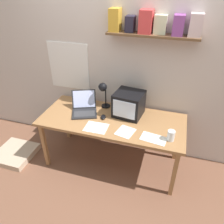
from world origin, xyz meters
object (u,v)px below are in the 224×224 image
corner_desk (112,123)px  desk_lamp (103,90)px  laptop (84,107)px  juice_glass (171,136)px  computer_mouse (103,117)px  floor_cushion (15,153)px  printed_handout (154,138)px  loose_paper_near_monitor (96,127)px  open_notebook (125,132)px  crt_monitor (129,104)px

corner_desk → desk_lamp: 0.42m
laptop → juice_glass: laptop is taller
computer_mouse → floor_cushion: bearing=-166.5°
floor_cushion → printed_handout: bearing=2.4°
corner_desk → loose_paper_near_monitor: 0.26m
laptop → desk_lamp: size_ratio=1.18×
open_notebook → floor_cushion: 1.71m
desk_lamp → computer_mouse: size_ratio=3.12×
computer_mouse → desk_lamp: bearing=107.8°
corner_desk → floor_cushion: bearing=-167.1°
printed_handout → loose_paper_near_monitor: (-0.66, 0.00, 0.00)m
crt_monitor → open_notebook: (0.05, -0.36, -0.15)m
computer_mouse → loose_paper_near_monitor: bearing=-93.8°
corner_desk → laptop: laptop is taller
corner_desk → printed_handout: bearing=-23.1°
loose_paper_near_monitor → juice_glass: bearing=1.8°
laptop → printed_handout: (0.93, -0.30, -0.06)m
crt_monitor → floor_cushion: size_ratio=0.74×
juice_glass → floor_cushion: (-2.06, -0.11, -0.72)m
open_notebook → printed_handout: bearing=-4.7°
crt_monitor → juice_glass: (0.55, -0.36, -0.10)m
laptop → desk_lamp: bearing=11.6°
open_notebook → floor_cushion: (-1.57, -0.11, -0.67)m
juice_glass → floor_cushion: size_ratio=0.23×
printed_handout → crt_monitor: bearing=133.7°
desk_lamp → computer_mouse: desk_lamp is taller
corner_desk → printed_handout: (0.54, -0.23, 0.06)m
juice_glass → loose_paper_near_monitor: bearing=-178.2°
crt_monitor → loose_paper_near_monitor: crt_monitor is taller
desk_lamp → printed_handout: size_ratio=1.24×
juice_glass → floor_cushion: 2.18m
corner_desk → crt_monitor: 0.31m
corner_desk → desk_lamp: bearing=130.4°
crt_monitor → laptop: size_ratio=0.87×
laptop → open_notebook: laptop is taller
juice_glass → printed_handout: bearing=-169.9°
corner_desk → open_notebook: size_ratio=7.28×
crt_monitor → printed_handout: (0.37, -0.39, -0.15)m
corner_desk → juice_glass: juice_glass is taller
juice_glass → loose_paper_near_monitor: 0.84m
open_notebook → floor_cushion: open_notebook is taller
crt_monitor → desk_lamp: desk_lamp is taller
laptop → printed_handout: 0.98m
laptop → loose_paper_near_monitor: (0.27, -0.29, -0.06)m
printed_handout → open_notebook: bearing=175.3°
loose_paper_near_monitor → printed_handout: bearing=-0.4°
crt_monitor → desk_lamp: bearing=178.8°
computer_mouse → printed_handout: computer_mouse is taller
open_notebook → loose_paper_near_monitor: size_ratio=0.91×
open_notebook → loose_paper_near_monitor: 0.34m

